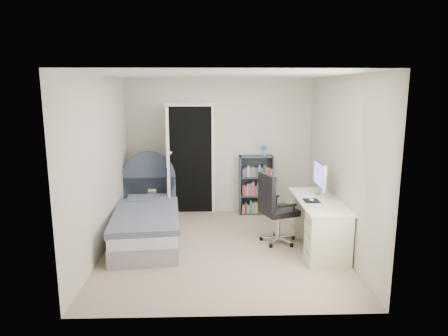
{
  "coord_description": "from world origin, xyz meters",
  "views": [
    {
      "loc": [
        -0.14,
        -5.55,
        2.31
      ],
      "look_at": [
        0.03,
        0.35,
        1.14
      ],
      "focal_mm": 32.0,
      "sensor_mm": 36.0,
      "label": 1
    }
  ],
  "objects_px": {
    "desk": "(318,221)",
    "office_chair": "(274,205)",
    "bed": "(147,222)",
    "floor_lamp": "(170,190)",
    "nightstand": "(155,199)",
    "bookcase": "(256,187)"
  },
  "relations": [
    {
      "from": "floor_lamp",
      "to": "bookcase",
      "type": "distance_m",
      "value": 1.61
    },
    {
      "from": "nightstand",
      "to": "desk",
      "type": "height_order",
      "value": "desk"
    },
    {
      "from": "desk",
      "to": "office_chair",
      "type": "distance_m",
      "value": 0.68
    },
    {
      "from": "bed",
      "to": "bookcase",
      "type": "height_order",
      "value": "bookcase"
    },
    {
      "from": "bookcase",
      "to": "office_chair",
      "type": "distance_m",
      "value": 1.48
    },
    {
      "from": "bookcase",
      "to": "desk",
      "type": "relative_size",
      "value": 0.87
    },
    {
      "from": "bed",
      "to": "desk",
      "type": "bearing_deg",
      "value": -9.3
    },
    {
      "from": "floor_lamp",
      "to": "office_chair",
      "type": "bearing_deg",
      "value": -37.2
    },
    {
      "from": "office_chair",
      "to": "nightstand",
      "type": "bearing_deg",
      "value": 149.32
    },
    {
      "from": "office_chair",
      "to": "bookcase",
      "type": "bearing_deg",
      "value": 93.99
    },
    {
      "from": "nightstand",
      "to": "office_chair",
      "type": "bearing_deg",
      "value": -30.68
    },
    {
      "from": "floor_lamp",
      "to": "bookcase",
      "type": "relative_size",
      "value": 0.94
    },
    {
      "from": "desk",
      "to": "office_chair",
      "type": "height_order",
      "value": "desk"
    },
    {
      "from": "bed",
      "to": "floor_lamp",
      "type": "relative_size",
      "value": 1.72
    },
    {
      "from": "office_chair",
      "to": "bed",
      "type": "bearing_deg",
      "value": 173.62
    },
    {
      "from": "floor_lamp",
      "to": "bed",
      "type": "bearing_deg",
      "value": -102.83
    },
    {
      "from": "nightstand",
      "to": "office_chair",
      "type": "height_order",
      "value": "office_chair"
    },
    {
      "from": "nightstand",
      "to": "desk",
      "type": "relative_size",
      "value": 0.38
    },
    {
      "from": "bed",
      "to": "desk",
      "type": "relative_size",
      "value": 1.41
    },
    {
      "from": "desk",
      "to": "office_chair",
      "type": "bearing_deg",
      "value": 161.84
    },
    {
      "from": "nightstand",
      "to": "floor_lamp",
      "type": "height_order",
      "value": "floor_lamp"
    },
    {
      "from": "nightstand",
      "to": "office_chair",
      "type": "distance_m",
      "value": 2.27
    }
  ]
}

